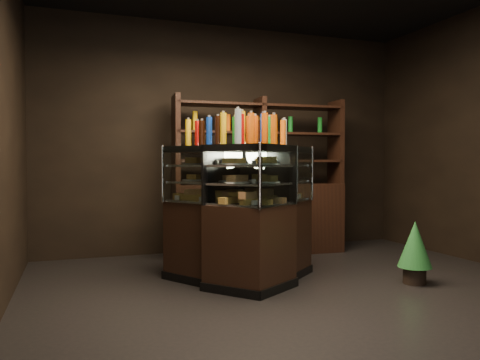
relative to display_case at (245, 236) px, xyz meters
name	(u,v)px	position (x,y,z in m)	size (l,w,h in m)	color
ground	(320,299)	(0.40, -0.79, -0.45)	(5.00, 5.00, 0.00)	black
room_shell	(321,71)	(0.40, -0.79, 1.49)	(5.02, 5.02, 3.01)	black
display_case	(245,236)	(0.00, 0.00, 0.00)	(1.59, 1.37, 1.35)	black
food_display	(245,181)	(0.00, -0.01, 0.54)	(1.21, 1.05, 0.42)	#DDB14F
bottles_top	(245,131)	(0.00, 0.00, 1.02)	(1.04, 0.91, 0.30)	#D8590A
potted_conifer	(415,243)	(1.53, -0.62, -0.06)	(0.32, 0.32, 0.69)	black
back_shelving	(260,207)	(0.67, 1.26, 0.16)	(2.23, 0.56, 2.00)	black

